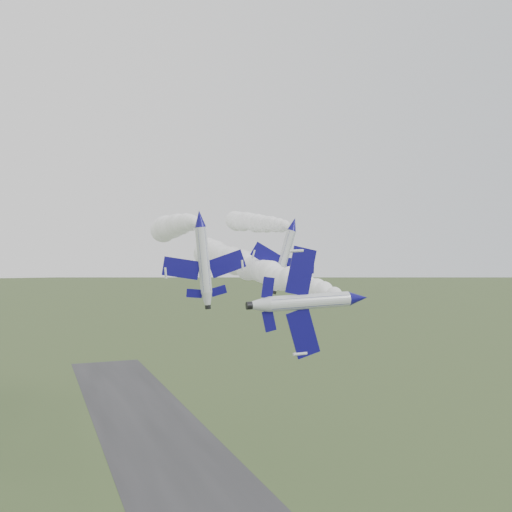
% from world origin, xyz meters
% --- Properties ---
extents(runway, '(24.00, 260.00, 0.04)m').
position_xyz_m(runway, '(0.00, 30.00, 0.02)').
color(runway, '#2B2B2E').
rests_on(runway, ground).
extents(jet_lead, '(3.81, 12.61, 10.40)m').
position_xyz_m(jet_lead, '(4.47, -9.35, 35.65)').
color(jet_lead, silver).
extents(smoke_trail_jet_lead, '(10.11, 72.08, 5.54)m').
position_xyz_m(smoke_trail_jet_lead, '(7.46, 29.31, 38.16)').
color(smoke_trail_jet_lead, silver).
extents(jet_pair_left, '(11.98, 14.23, 3.56)m').
position_xyz_m(jet_pair_left, '(-3.16, 20.70, 45.12)').
color(jet_pair_left, silver).
extents(smoke_trail_jet_pair_left, '(14.31, 57.99, 5.77)m').
position_xyz_m(smoke_trail_jet_pair_left, '(0.87, 52.79, 45.62)').
color(smoke_trail_jet_pair_left, silver).
extents(jet_pair_right, '(9.73, 11.94, 3.74)m').
position_xyz_m(jet_pair_right, '(11.14, 19.67, 44.55)').
color(jet_pair_right, silver).
extents(smoke_trail_jet_pair_right, '(13.12, 51.47, 4.42)m').
position_xyz_m(smoke_trail_jet_pair_right, '(15.88, 48.11, 46.33)').
color(smoke_trail_jet_pair_right, silver).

